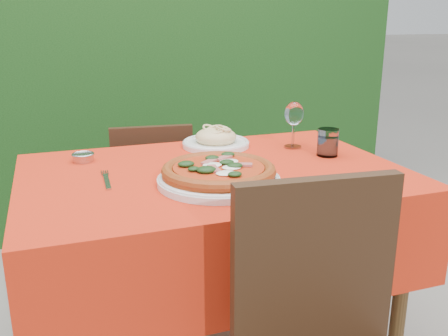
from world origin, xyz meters
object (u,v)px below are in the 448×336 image
object	(u,v)px
pizza_plate	(219,174)
pasta_plate	(216,140)
fork	(107,182)
steel_ramekin	(83,158)
wine_glass	(294,116)
water_glass	(328,144)
chair_far	(152,194)

from	to	relation	value
pizza_plate	pasta_plate	world-z (taller)	pasta_plate
fork	steel_ramekin	distance (m)	0.27
wine_glass	steel_ramekin	distance (m)	0.81
water_glass	steel_ramekin	bearing A→B (deg)	165.56
wine_glass	fork	bearing A→B (deg)	-165.09
fork	pasta_plate	bearing A→B (deg)	36.89
pizza_plate	fork	world-z (taller)	pizza_plate
pizza_plate	pasta_plate	bearing A→B (deg)	72.55
pizza_plate	wine_glass	xyz separation A→B (m)	(0.42, 0.33, 0.10)
chair_far	wine_glass	distance (m)	0.79
chair_far	pizza_plate	distance (m)	0.86
pizza_plate	water_glass	bearing A→B (deg)	19.78
water_glass	pizza_plate	bearing A→B (deg)	-160.22
wine_glass	fork	world-z (taller)	wine_glass
pasta_plate	water_glass	bearing A→B (deg)	-37.98
chair_far	pasta_plate	size ratio (longest dim) A/B	2.99
fork	water_glass	bearing A→B (deg)	5.89
pasta_plate	water_glass	world-z (taller)	water_glass
wine_glass	steel_ramekin	size ratio (longest dim) A/B	2.52
water_glass	wine_glass	bearing A→B (deg)	113.27
chair_far	fork	size ratio (longest dim) A/B	3.77
pizza_plate	fork	xyz separation A→B (m)	(-0.32, 0.13, -0.03)
wine_glass	water_glass	bearing A→B (deg)	-66.73
pizza_plate	steel_ramekin	distance (m)	0.55
pizza_plate	steel_ramekin	xyz separation A→B (m)	(-0.37, 0.40, -0.02)
water_glass	fork	xyz separation A→B (m)	(-0.81, -0.05, -0.04)
chair_far	pasta_plate	bearing A→B (deg)	125.76
wine_glass	fork	xyz separation A→B (m)	(-0.74, -0.20, -0.12)
pasta_plate	chair_far	bearing A→B (deg)	119.35
wine_glass	steel_ramekin	world-z (taller)	wine_glass
pizza_plate	steel_ramekin	world-z (taller)	pizza_plate
pizza_plate	pasta_plate	xyz separation A→B (m)	(0.14, 0.44, -0.01)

